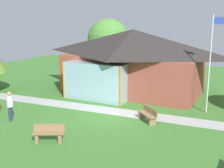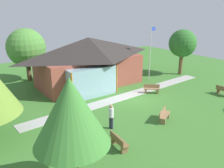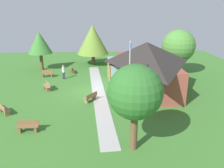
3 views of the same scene
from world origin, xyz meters
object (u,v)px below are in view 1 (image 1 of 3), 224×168
(pavilion, at_px, (131,60))
(bench_rear_near_path, at_px, (148,115))
(bench_front_center, at_px, (49,133))
(visitor_strolling_lawn, at_px, (10,104))
(tree_behind_pavilion_left, at_px, (108,40))
(flagpole, at_px, (211,61))

(pavilion, distance_m, bench_rear_near_path, 6.99)
(pavilion, xyz_separation_m, bench_front_center, (0.23, -10.31, -2.17))
(bench_rear_near_path, relative_size, visitor_strolling_lawn, 0.82)
(bench_rear_near_path, bearing_deg, tree_behind_pavilion_left, -12.66)
(bench_front_center, xyz_separation_m, tree_behind_pavilion_left, (-4.97, 15.53, 3.24))
(flagpole, relative_size, bench_front_center, 3.91)
(pavilion, height_order, bench_front_center, pavilion)
(bench_front_center, xyz_separation_m, visitor_strolling_lawn, (-3.78, 1.24, 0.62))
(bench_front_center, distance_m, tree_behind_pavilion_left, 16.63)
(pavilion, distance_m, tree_behind_pavilion_left, 7.13)
(tree_behind_pavilion_left, bearing_deg, bench_front_center, -72.25)
(pavilion, bearing_deg, bench_rear_near_path, -57.85)
(bench_front_center, bearing_deg, tree_behind_pavilion_left, -100.17)
(pavilion, bearing_deg, tree_behind_pavilion_left, 132.26)
(tree_behind_pavilion_left, bearing_deg, flagpole, -34.82)
(pavilion, height_order, flagpole, flagpole)
(flagpole, height_order, tree_behind_pavilion_left, flagpole)
(flagpole, distance_m, bench_rear_near_path, 5.09)
(visitor_strolling_lawn, bearing_deg, bench_rear_near_path, 99.42)
(bench_front_center, distance_m, visitor_strolling_lawn, 4.02)
(pavilion, relative_size, tree_behind_pavilion_left, 1.96)
(visitor_strolling_lawn, bearing_deg, bench_front_center, 55.32)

